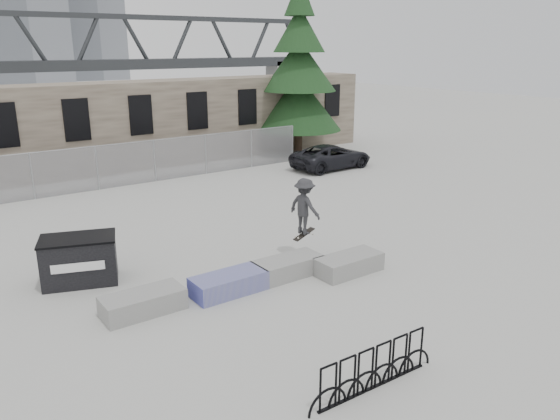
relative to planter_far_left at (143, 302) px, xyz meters
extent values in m
plane|color=#A2A29E|center=(2.94, 0.01, -0.28)|extent=(120.00, 120.00, 0.00)
cube|color=#66594B|center=(2.94, 16.26, 1.97)|extent=(36.00, 2.50, 4.50)
cube|color=black|center=(-0.26, 14.99, 2.62)|extent=(1.20, 0.12, 2.00)
cube|color=black|center=(2.94, 14.99, 2.62)|extent=(1.20, 0.12, 2.00)
cube|color=black|center=(6.14, 14.99, 2.62)|extent=(1.20, 0.12, 2.00)
cube|color=black|center=(9.34, 14.99, 2.62)|extent=(1.20, 0.12, 2.00)
cube|color=black|center=(12.54, 14.99, 2.62)|extent=(1.20, 0.12, 2.00)
cube|color=black|center=(15.74, 14.99, 2.62)|extent=(1.20, 0.12, 2.00)
cube|color=black|center=(18.94, 14.99, 2.62)|extent=(1.20, 0.12, 2.00)
cylinder|color=gray|center=(0.19, 12.51, 0.72)|extent=(0.06, 0.06, 2.00)
cylinder|color=gray|center=(2.94, 12.51, 0.72)|extent=(0.06, 0.06, 2.00)
cylinder|color=gray|center=(5.69, 12.51, 0.72)|extent=(0.06, 0.06, 2.00)
cylinder|color=gray|center=(8.44, 12.51, 0.72)|extent=(0.06, 0.06, 2.00)
cylinder|color=gray|center=(11.19, 12.51, 0.72)|extent=(0.06, 0.06, 2.00)
cylinder|color=gray|center=(13.94, 12.51, 0.72)|extent=(0.06, 0.06, 2.00)
cube|color=#99999E|center=(2.94, 12.51, 0.72)|extent=(22.00, 0.02, 2.00)
cylinder|color=gray|center=(2.94, 12.51, 1.72)|extent=(22.00, 0.04, 0.04)
cube|color=gray|center=(0.00, 0.00, -0.02)|extent=(2.00, 0.90, 0.52)
cube|color=#2D471E|center=(0.00, 0.00, 0.18)|extent=(1.76, 0.66, 0.10)
cube|color=#353AA1|center=(2.28, -0.25, -0.02)|extent=(2.00, 0.90, 0.52)
cube|color=#2D471E|center=(2.28, -0.25, 0.18)|extent=(1.76, 0.66, 0.10)
cube|color=gray|center=(4.23, -0.25, -0.02)|extent=(2.00, 0.90, 0.52)
cube|color=#2D471E|center=(4.23, -0.25, 0.18)|extent=(1.76, 0.66, 0.10)
cube|color=gray|center=(5.79, -1.11, -0.02)|extent=(2.00, 0.90, 0.52)
cube|color=#2D471E|center=(5.79, -1.11, 0.18)|extent=(1.76, 0.66, 0.10)
cube|color=black|center=(-0.70, 2.73, 0.35)|extent=(2.22, 1.75, 1.27)
cube|color=black|center=(-0.70, 2.73, 1.00)|extent=(2.29, 1.81, 0.06)
cube|color=white|center=(-0.91, 2.16, 0.40)|extent=(1.29, 0.47, 0.24)
cube|color=black|center=(2.39, -5.52, -0.26)|extent=(2.70, 0.12, 0.04)
torus|color=black|center=(1.27, -5.50, 0.17)|extent=(0.89, 0.07, 0.89)
torus|color=black|center=(1.72, -5.51, 0.17)|extent=(0.89, 0.07, 0.89)
torus|color=black|center=(2.17, -5.52, 0.17)|extent=(0.89, 0.07, 0.89)
torus|color=black|center=(2.62, -5.53, 0.17)|extent=(0.89, 0.07, 0.89)
torus|color=black|center=(3.07, -5.54, 0.17)|extent=(0.89, 0.07, 0.89)
torus|color=black|center=(3.52, -5.55, 0.17)|extent=(0.89, 0.07, 0.89)
cylinder|color=#38281E|center=(15.80, 14.40, 0.76)|extent=(0.50, 0.50, 2.10)
cone|color=black|center=(15.80, 14.40, 2.72)|extent=(5.13, 5.13, 3.20)
cone|color=black|center=(15.80, 14.40, 4.92)|extent=(4.40, 4.40, 3.00)
cone|color=black|center=(15.80, 14.40, 6.92)|extent=(3.03, 3.03, 2.60)
cube|color=#2D3033|center=(12.94, 55.01, 3.72)|extent=(70.00, 3.00, 1.20)
cube|color=#2D3033|center=(12.94, 55.01, 9.22)|extent=(70.00, 0.60, 0.60)
cube|color=gray|center=(42.94, 55.01, 1.72)|extent=(2.00, 3.00, 4.00)
imported|color=black|center=(14.49, 9.78, 0.35)|extent=(4.63, 2.22, 1.27)
imported|color=#2D2D30|center=(5.51, 0.64, 1.35)|extent=(0.84, 1.22, 1.73)
cube|color=black|center=(5.51, 0.64, 0.45)|extent=(0.80, 0.31, 0.25)
cylinder|color=beige|center=(5.23, 0.57, 0.40)|extent=(0.06, 0.03, 0.06)
cylinder|color=beige|center=(5.23, 0.71, 0.40)|extent=(0.06, 0.03, 0.06)
cylinder|color=beige|center=(5.79, 0.57, 0.40)|extent=(0.06, 0.03, 0.06)
cylinder|color=beige|center=(5.79, 0.71, 0.40)|extent=(0.06, 0.03, 0.06)
camera|label=1|loc=(-4.32, -11.83, 6.05)|focal=35.00mm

